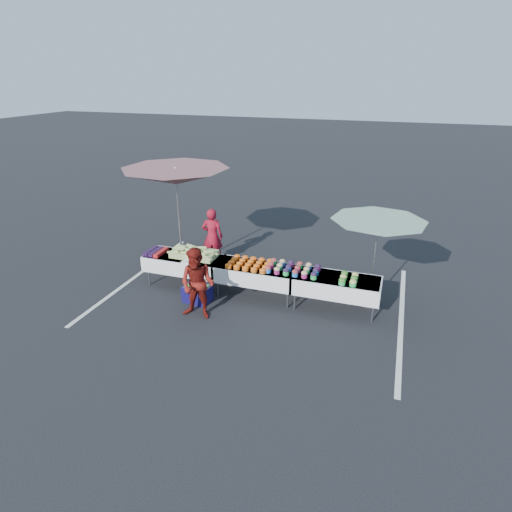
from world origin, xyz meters
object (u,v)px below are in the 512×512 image
(table_center, at_px, (256,273))
(umbrella_left, at_px, (176,177))
(table_right, at_px, (336,285))
(table_left, at_px, (184,262))
(vendor, at_px, (212,236))
(umbrella_right, at_px, (378,228))
(storage_bin, at_px, (197,293))
(customer, at_px, (197,284))

(table_center, distance_m, umbrella_left, 3.05)
(table_center, height_order, table_right, same)
(table_left, height_order, table_center, same)
(vendor, bearing_deg, umbrella_right, 157.12)
(storage_bin, bearing_deg, table_center, 35.97)
(table_center, bearing_deg, umbrella_left, 160.85)
(table_left, xyz_separation_m, table_center, (1.80, 0.00, 0.00))
(table_right, bearing_deg, umbrella_left, 168.97)
(table_center, xyz_separation_m, customer, (-0.84, -1.24, 0.19))
(vendor, height_order, umbrella_left, umbrella_left)
(table_center, height_order, umbrella_right, umbrella_right)
(table_right, bearing_deg, vendor, 158.14)
(vendor, distance_m, storage_bin, 2.19)
(table_center, bearing_deg, table_right, 0.00)
(table_left, height_order, table_right, same)
(umbrella_left, bearing_deg, customer, -54.37)
(table_center, xyz_separation_m, umbrella_right, (2.50, 0.40, 1.23))
(table_left, distance_m, storage_bin, 0.99)
(table_left, distance_m, vendor, 1.42)
(umbrella_right, bearing_deg, table_right, -150.26)
(table_left, height_order, umbrella_left, umbrella_left)
(table_center, bearing_deg, table_left, 180.00)
(table_left, relative_size, customer, 1.21)
(vendor, xyz_separation_m, storage_bin, (0.52, -2.05, -0.56))
(umbrella_left, relative_size, umbrella_right, 1.44)
(table_center, xyz_separation_m, table_right, (1.80, 0.00, 0.00))
(table_center, bearing_deg, vendor, 140.35)
(customer, bearing_deg, umbrella_right, 25.52)
(umbrella_left, bearing_deg, table_right, -11.03)
(vendor, bearing_deg, storage_bin, 94.87)
(table_center, relative_size, table_right, 1.00)
(table_left, xyz_separation_m, umbrella_left, (-0.50, 0.80, 1.84))
(table_right, distance_m, customer, 2.92)
(customer, distance_m, umbrella_right, 3.87)
(customer, distance_m, storage_bin, 0.88)
(umbrella_left, height_order, storage_bin, umbrella_left)
(table_left, xyz_separation_m, customer, (0.96, -1.24, 0.19))
(umbrella_right, bearing_deg, table_left, -174.69)
(table_right, xyz_separation_m, customer, (-2.64, -1.24, 0.19))
(table_center, relative_size, umbrella_right, 0.81)
(table_right, relative_size, umbrella_left, 0.56)
(vendor, bearing_deg, table_left, 76.01)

